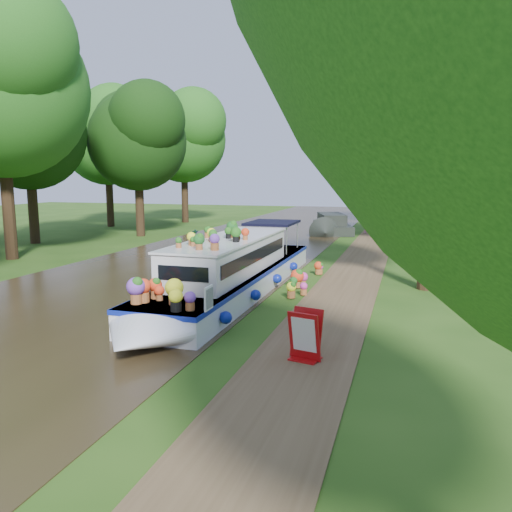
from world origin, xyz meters
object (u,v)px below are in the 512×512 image
Objects in this scene: pedestrian_pink at (368,221)px; pedestrian_dark at (383,222)px; second_boat at (332,225)px; sandwich_board at (305,338)px; plant_boat at (230,270)px.

pedestrian_pink is 1.10m from pedestrian_dark.
second_boat is 4.47× the size of pedestrian_pink.
sandwich_board is 24.74m from pedestrian_pink.
pedestrian_pink is (2.75, 19.72, -0.02)m from plant_boat.
plant_boat is 6.11m from sandwich_board.
pedestrian_dark reaches higher than sandwich_board.
plant_boat is 12.79× the size of sandwich_board.
pedestrian_dark is (0.28, 24.32, 0.34)m from sandwich_board.
pedestrian_dark is at bearing 78.96° from plant_boat.
sandwich_board is at bearing -100.35° from second_boat.
pedestrian_dark is at bearing -18.64° from pedestrian_pink.
plant_boat is 8.43× the size of pedestrian_pink.
plant_boat is at bearing -121.76° from pedestrian_dark.
pedestrian_dark is (3.43, -0.11, 0.31)m from second_boat.
plant_boat is at bearing -108.70° from second_boat.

